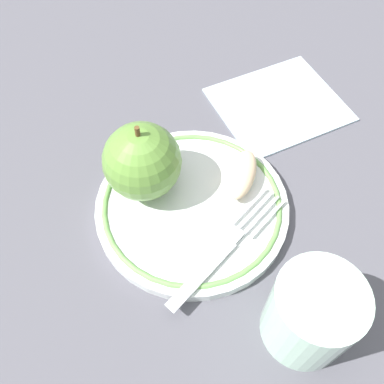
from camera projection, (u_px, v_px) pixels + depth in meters
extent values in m
plane|color=#4D4D54|center=(193.00, 197.00, 0.48)|extent=(2.00, 2.00, 0.00)
cylinder|color=silver|center=(192.00, 207.00, 0.47)|extent=(0.21, 0.21, 0.01)
torus|color=#68A051|center=(192.00, 204.00, 0.46)|extent=(0.20, 0.20, 0.01)
sphere|color=#5D8B37|center=(142.00, 161.00, 0.44)|extent=(0.08, 0.08, 0.08)
cylinder|color=brown|center=(137.00, 132.00, 0.40)|extent=(0.00, 0.00, 0.01)
ellipsoid|color=beige|center=(242.00, 174.00, 0.47)|extent=(0.07, 0.07, 0.02)
cube|color=silver|center=(202.00, 274.00, 0.41)|extent=(0.04, 0.09, 0.00)
cube|color=silver|center=(237.00, 236.00, 0.44)|extent=(0.01, 0.02, 0.00)
cube|color=silver|center=(268.00, 219.00, 0.45)|extent=(0.02, 0.06, 0.00)
cube|color=silver|center=(262.00, 215.00, 0.45)|extent=(0.02, 0.06, 0.00)
cube|color=silver|center=(256.00, 210.00, 0.45)|extent=(0.02, 0.06, 0.00)
cube|color=silver|center=(250.00, 206.00, 0.46)|extent=(0.02, 0.06, 0.00)
cylinder|color=silver|center=(311.00, 314.00, 0.37)|extent=(0.08, 0.08, 0.09)
cube|color=#AEC6D3|center=(279.00, 104.00, 0.56)|extent=(0.15, 0.17, 0.01)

